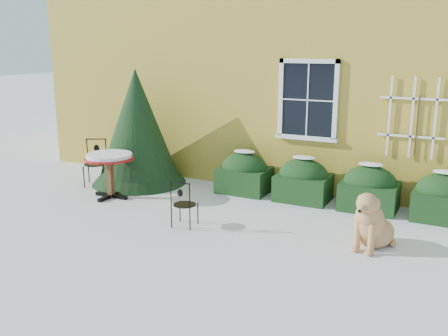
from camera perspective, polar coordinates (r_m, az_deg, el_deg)
The scene contains 8 objects.
ground at distance 8.39m, azimuth -3.10°, elevation -7.45°, with size 80.00×80.00×0.00m, color white.
house at distance 14.31m, azimuth 11.21°, elevation 14.28°, with size 12.40×8.40×6.40m.
hedge_row at distance 9.95m, azimuth 12.61°, elevation -1.90°, with size 4.95×0.80×0.91m.
evergreen_shrub at distance 11.30m, azimuth -9.83°, elevation 3.39°, with size 2.12×2.12×2.57m.
bistro_table at distance 10.36m, azimuth -12.97°, elevation 0.78°, with size 0.99×0.99×0.92m.
patio_chair_near at distance 8.57m, azimuth -4.63°, elevation -4.09°, with size 0.41×0.40×0.83m.
patio_chair_far at distance 11.48m, azimuth -14.47°, elevation 0.64°, with size 0.61×0.60×1.02m.
dog at distance 7.99m, azimuth 16.46°, elevation -6.21°, with size 0.73×1.01×0.95m.
Camera 1 is at (3.91, -6.77, 3.04)m, focal length 40.00 mm.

